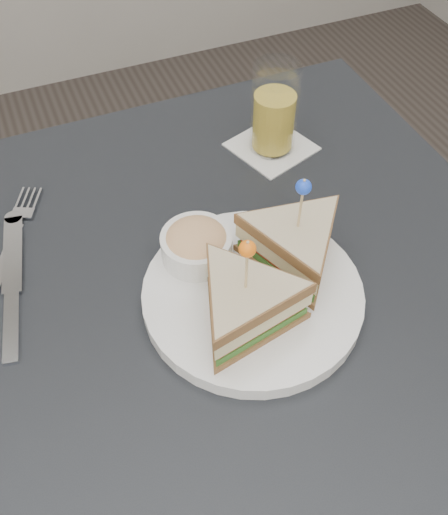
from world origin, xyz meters
TOP-DOWN VIEW (x-y plane):
  - ground_plane at (0.00, 0.00)m, footprint 3.50×3.50m
  - table at (0.00, 0.00)m, footprint 0.80×0.80m
  - plate_meal at (0.04, -0.02)m, footprint 0.33×0.33m
  - cutlery_fork at (-0.21, 0.19)m, footprint 0.10×0.19m
  - cutlery_knife at (-0.23, 0.10)m, footprint 0.06×0.24m
  - drink_set at (0.18, 0.22)m, footprint 0.13×0.13m

SIDE VIEW (x-z plane):
  - ground_plane at x=0.00m, z-range 0.00..0.00m
  - table at x=0.00m, z-range 0.30..1.05m
  - cutlery_fork at x=-0.21m, z-range 0.75..0.76m
  - cutlery_knife at x=-0.23m, z-range 0.75..0.76m
  - plate_meal at x=0.04m, z-range 0.72..0.87m
  - drink_set at x=0.18m, z-range 0.74..0.88m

